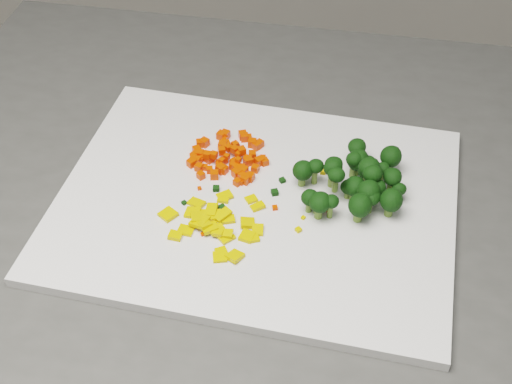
# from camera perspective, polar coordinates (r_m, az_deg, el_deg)

# --- Properties ---
(cutting_board) EXTENTS (0.51, 0.42, 0.01)m
(cutting_board) POSITION_cam_1_polar(r_m,az_deg,el_deg) (0.84, 0.00, -0.80)
(cutting_board) COLOR silver
(cutting_board) RESTS_ON counter_block
(carrot_pile) EXTENTS (0.10, 0.10, 0.03)m
(carrot_pile) POSITION_cam_1_polar(r_m,az_deg,el_deg) (0.87, -2.43, 3.20)
(carrot_pile) COLOR #F12B02
(carrot_pile) RESTS_ON cutting_board
(pepper_pile) EXTENTS (0.12, 0.12, 0.02)m
(pepper_pile) POSITION_cam_1_polar(r_m,az_deg,el_deg) (0.80, -3.32, -2.15)
(pepper_pile) COLOR gold
(pepper_pile) RESTS_ON cutting_board
(broccoli_pile) EXTENTS (0.12, 0.12, 0.06)m
(broccoli_pile) POSITION_cam_1_polar(r_m,az_deg,el_deg) (0.83, 7.80, 1.43)
(broccoli_pile) COLOR black
(broccoli_pile) RESTS_ON cutting_board
(carrot_cube_0) EXTENTS (0.01, 0.01, 0.01)m
(carrot_cube_0) POSITION_cam_1_polar(r_m,az_deg,el_deg) (0.90, -4.15, 3.98)
(carrot_cube_0) COLOR #F12B02
(carrot_cube_0) RESTS_ON carrot_pile
(carrot_cube_1) EXTENTS (0.01, 0.01, 0.01)m
(carrot_cube_1) POSITION_cam_1_polar(r_m,az_deg,el_deg) (0.90, -4.16, 3.98)
(carrot_cube_1) COLOR #F12B02
(carrot_cube_1) RESTS_ON carrot_pile
(carrot_cube_2) EXTENTS (0.01, 0.01, 0.01)m
(carrot_cube_2) POSITION_cam_1_polar(r_m,az_deg,el_deg) (0.88, -4.48, 2.61)
(carrot_cube_2) COLOR #F12B02
(carrot_cube_2) RESTS_ON carrot_pile
(carrot_cube_3) EXTENTS (0.01, 0.01, 0.01)m
(carrot_cube_3) POSITION_cam_1_polar(r_m,az_deg,el_deg) (0.89, -4.24, 2.99)
(carrot_cube_3) COLOR #F12B02
(carrot_cube_3) RESTS_ON carrot_pile
(carrot_cube_4) EXTENTS (0.01, 0.01, 0.01)m
(carrot_cube_4) POSITION_cam_1_polar(r_m,az_deg,el_deg) (0.88, -2.76, 3.32)
(carrot_cube_4) COLOR #F12B02
(carrot_cube_4) RESTS_ON carrot_pile
(carrot_cube_5) EXTENTS (0.01, 0.01, 0.01)m
(carrot_cube_5) POSITION_cam_1_polar(r_m,az_deg,el_deg) (0.91, -2.67, 4.48)
(carrot_cube_5) COLOR #F12B02
(carrot_cube_5) RESTS_ON carrot_pile
(carrot_cube_6) EXTENTS (0.01, 0.01, 0.01)m
(carrot_cube_6) POSITION_cam_1_polar(r_m,az_deg,el_deg) (0.87, -2.36, 2.85)
(carrot_cube_6) COLOR #F12B02
(carrot_cube_6) RESTS_ON carrot_pile
(carrot_cube_7) EXTENTS (0.01, 0.01, 0.01)m
(carrot_cube_7) POSITION_cam_1_polar(r_m,az_deg,el_deg) (0.91, -0.92, 4.40)
(carrot_cube_7) COLOR #F12B02
(carrot_cube_7) RESTS_ON carrot_pile
(carrot_cube_8) EXTENTS (0.01, 0.01, 0.01)m
(carrot_cube_8) POSITION_cam_1_polar(r_m,az_deg,el_deg) (0.87, -0.54, 2.48)
(carrot_cube_8) COLOR #F12B02
(carrot_cube_8) RESTS_ON carrot_pile
(carrot_cube_9) EXTENTS (0.01, 0.01, 0.01)m
(carrot_cube_9) POSITION_cam_1_polar(r_m,az_deg,el_deg) (0.88, -5.20, 2.30)
(carrot_cube_9) COLOR #F12B02
(carrot_cube_9) RESTS_ON carrot_pile
(carrot_cube_10) EXTENTS (0.01, 0.01, 0.01)m
(carrot_cube_10) POSITION_cam_1_polar(r_m,az_deg,el_deg) (0.90, 0.05, 3.71)
(carrot_cube_10) COLOR #F12B02
(carrot_cube_10) RESTS_ON carrot_pile
(carrot_cube_11) EXTENTS (0.01, 0.01, 0.01)m
(carrot_cube_11) POSITION_cam_1_polar(r_m,az_deg,el_deg) (0.87, -1.77, 2.12)
(carrot_cube_11) COLOR #F12B02
(carrot_cube_11) RESTS_ON carrot_pile
(carrot_cube_12) EXTENTS (0.01, 0.01, 0.01)m
(carrot_cube_12) POSITION_cam_1_polar(r_m,az_deg,el_deg) (0.91, -0.60, 4.36)
(carrot_cube_12) COLOR #F12B02
(carrot_cube_12) RESTS_ON carrot_pile
(carrot_cube_13) EXTENTS (0.01, 0.01, 0.01)m
(carrot_cube_13) POSITION_cam_1_polar(r_m,az_deg,el_deg) (0.90, -4.50, 3.90)
(carrot_cube_13) COLOR #F12B02
(carrot_cube_13) RESTS_ON carrot_pile
(carrot_cube_14) EXTENTS (0.01, 0.01, 0.01)m
(carrot_cube_14) POSITION_cam_1_polar(r_m,az_deg,el_deg) (0.87, -4.58, 1.98)
(carrot_cube_14) COLOR #F12B02
(carrot_cube_14) RESTS_ON carrot_pile
(carrot_cube_15) EXTENTS (0.01, 0.01, 0.01)m
(carrot_cube_15) POSITION_cam_1_polar(r_m,az_deg,el_deg) (0.87, -1.42, 3.04)
(carrot_cube_15) COLOR #F12B02
(carrot_cube_15) RESTS_ON carrot_pile
(carrot_cube_16) EXTENTS (0.01, 0.01, 0.01)m
(carrot_cube_16) POSITION_cam_1_polar(r_m,az_deg,el_deg) (0.86, -3.35, 1.38)
(carrot_cube_16) COLOR #F12B02
(carrot_cube_16) RESTS_ON carrot_pile
(carrot_cube_17) EXTENTS (0.01, 0.01, 0.01)m
(carrot_cube_17) POSITION_cam_1_polar(r_m,az_deg,el_deg) (0.90, -0.30, 3.94)
(carrot_cube_17) COLOR #F12B02
(carrot_cube_17) RESTS_ON carrot_pile
(carrot_cube_18) EXTENTS (0.01, 0.01, 0.01)m
(carrot_cube_18) POSITION_cam_1_polar(r_m,az_deg,el_deg) (0.86, -4.44, 1.33)
(carrot_cube_18) COLOR #F12B02
(carrot_cube_18) RESTS_ON carrot_pile
(carrot_cube_19) EXTENTS (0.01, 0.01, 0.01)m
(carrot_cube_19) POSITION_cam_1_polar(r_m,az_deg,el_deg) (0.88, -0.66, 2.58)
(carrot_cube_19) COLOR #F12B02
(carrot_cube_19) RESTS_ON carrot_pile
(carrot_cube_20) EXTENTS (0.01, 0.01, 0.01)m
(carrot_cube_20) POSITION_cam_1_polar(r_m,az_deg,el_deg) (0.86, -0.06, 1.89)
(carrot_cube_20) COLOR #F12B02
(carrot_cube_20) RESTS_ON carrot_pile
(carrot_cube_21) EXTENTS (0.01, 0.01, 0.01)m
(carrot_cube_21) POSITION_cam_1_polar(r_m,az_deg,el_deg) (0.87, -3.72, 1.78)
(carrot_cube_21) COLOR #F12B02
(carrot_cube_21) RESTS_ON carrot_pile
(carrot_cube_22) EXTENTS (0.01, 0.01, 0.01)m
(carrot_cube_22) POSITION_cam_1_polar(r_m,az_deg,el_deg) (0.91, -2.60, 4.00)
(carrot_cube_22) COLOR #F12B02
(carrot_cube_22) RESTS_ON carrot_pile
(carrot_cube_23) EXTENTS (0.01, 0.01, 0.01)m
(carrot_cube_23) POSITION_cam_1_polar(r_m,az_deg,el_deg) (0.88, -1.72, 3.41)
(carrot_cube_23) COLOR #F12B02
(carrot_cube_23) RESTS_ON carrot_pile
(carrot_cube_24) EXTENTS (0.01, 0.01, 0.01)m
(carrot_cube_24) POSITION_cam_1_polar(r_m,az_deg,el_deg) (0.89, -4.54, 3.06)
(carrot_cube_24) COLOR #F12B02
(carrot_cube_24) RESTS_ON carrot_pile
(carrot_cube_25) EXTENTS (0.01, 0.01, 0.01)m
(carrot_cube_25) POSITION_cam_1_polar(r_m,az_deg,el_deg) (0.87, -2.99, 2.31)
(carrot_cube_25) COLOR #F12B02
(carrot_cube_25) RESTS_ON carrot_pile
(carrot_cube_26) EXTENTS (0.01, 0.01, 0.01)m
(carrot_cube_26) POSITION_cam_1_polar(r_m,az_deg,el_deg) (0.87, -4.11, 1.98)
(carrot_cube_26) COLOR #F12B02
(carrot_cube_26) RESTS_ON carrot_pile
(carrot_cube_27) EXTENTS (0.01, 0.01, 0.01)m
(carrot_cube_27) POSITION_cam_1_polar(r_m,az_deg,el_deg) (0.88, -5.12, 2.41)
(carrot_cube_27) COLOR #F12B02
(carrot_cube_27) RESTS_ON carrot_pile
(carrot_cube_28) EXTENTS (0.01, 0.01, 0.01)m
(carrot_cube_28) POSITION_cam_1_polar(r_m,az_deg,el_deg) (0.88, -5.05, 2.78)
(carrot_cube_28) COLOR #F12B02
(carrot_cube_28) RESTS_ON carrot_pile
(carrot_cube_29) EXTENTS (0.01, 0.01, 0.01)m
(carrot_cube_29) POSITION_cam_1_polar(r_m,az_deg,el_deg) (0.86, -1.54, 1.90)
(carrot_cube_29) COLOR #F12B02
(carrot_cube_29) RESTS_ON carrot_pile
(carrot_cube_30) EXTENTS (0.01, 0.01, 0.01)m
(carrot_cube_30) POSITION_cam_1_polar(r_m,az_deg,el_deg) (0.87, -1.42, 1.94)
(carrot_cube_30) COLOR #F12B02
(carrot_cube_30) RESTS_ON carrot_pile
(carrot_cube_31) EXTENTS (0.01, 0.01, 0.01)m
(carrot_cube_31) POSITION_cam_1_polar(r_m,az_deg,el_deg) (0.88, -2.58, 2.51)
(carrot_cube_31) COLOR #F12B02
(carrot_cube_31) RESTS_ON carrot_pile
(carrot_cube_32) EXTENTS (0.01, 0.01, 0.01)m
(carrot_cube_32) POSITION_cam_1_polar(r_m,az_deg,el_deg) (0.90, -2.35, 3.86)
(carrot_cube_32) COLOR #F12B02
(carrot_cube_32) RESTS_ON carrot_pile
(carrot_cube_33) EXTENTS (0.01, 0.01, 0.01)m
(carrot_cube_33) POSITION_cam_1_polar(r_m,az_deg,el_deg) (0.89, -4.77, 3.37)
(carrot_cube_33) COLOR #F12B02
(carrot_cube_33) RESTS_ON carrot_pile
(carrot_cube_34) EXTENTS (0.01, 0.01, 0.01)m
(carrot_cube_34) POSITION_cam_1_polar(r_m,az_deg,el_deg) (0.88, -3.78, 2.71)
(carrot_cube_34) COLOR #F12B02
(carrot_cube_34) RESTS_ON carrot_pile
(carrot_cube_35) EXTENTS (0.01, 0.01, 0.01)m
(carrot_cube_35) POSITION_cam_1_polar(r_m,az_deg,el_deg) (0.89, -1.73, 3.51)
(carrot_cube_35) COLOR #F12B02
(carrot_cube_35) RESTS_ON carrot_pile
(carrot_cube_36) EXTENTS (0.01, 0.01, 0.01)m
(carrot_cube_36) POSITION_cam_1_polar(r_m,az_deg,el_deg) (0.87, -3.92, 2.97)
(carrot_cube_36) COLOR #F12B02
(carrot_cube_36) RESTS_ON carrot_pile
(carrot_cube_37) EXTENTS (0.01, 0.01, 0.01)m
(carrot_cube_37) POSITION_cam_1_polar(r_m,az_deg,el_deg) (0.90, 0.28, 3.88)
(carrot_cube_37) COLOR #F12B02
(carrot_cube_37) RESTS_ON carrot_pile
(carrot_cube_38) EXTENTS (0.01, 0.01, 0.01)m
(carrot_cube_38) POSITION_cam_1_polar(r_m,az_deg,el_deg) (0.88, -4.76, 2.53)
(carrot_cube_38) COLOR #F12B02
(carrot_cube_38) RESTS_ON carrot_pile
(carrot_cube_39) EXTENTS (0.01, 0.01, 0.01)m
(carrot_cube_39) POSITION_cam_1_polar(r_m,az_deg,el_deg) (0.85, -0.50, 1.22)
(carrot_cube_39) COLOR #F12B02
(carrot_cube_39) RESTS_ON carrot_pile
(carrot_cube_40) EXTENTS (0.01, 0.01, 0.01)m
(carrot_cube_40) POSITION_cam_1_polar(r_m,az_deg,el_deg) (0.88, 0.56, 2.71)
(carrot_cube_40) COLOR #F12B02
(carrot_cube_40) RESTS_ON carrot_pile
(carrot_cube_41) EXTENTS (0.01, 0.01, 0.01)m
(carrot_cube_41) POSITION_cam_1_polar(r_m,az_deg,el_deg) (0.91, -1.06, 4.57)
(carrot_cube_41) COLOR #F12B02
(carrot_cube_41) RESTS_ON carrot_pile
(carrot_cube_42) EXTENTS (0.01, 0.01, 0.01)m
(carrot_cube_42) POSITION_cam_1_polar(r_m,az_deg,el_deg) (0.89, -4.90, 2.97)
(carrot_cube_42) COLOR #F12B02
(carrot_cube_42) RESTS_ON carrot_pile
(carrot_cube_43) EXTENTS (0.01, 0.01, 0.01)m
(carrot_cube_43) POSITION_cam_1_polar(r_m,az_deg,el_deg) (0.86, -1.03, 1.72)
(carrot_cube_43) COLOR #F12B02
(carrot_cube_43) RESTS_ON carrot_pile
(carrot_cube_44) EXTENTS (0.01, 0.01, 0.01)m
(carrot_cube_44) POSITION_cam_1_polar(r_m,az_deg,el_deg) (0.87, -1.08, 2.02)
(carrot_cube_44) COLOR #F12B02
(carrot_cube_44) RESTS_ON carrot_pile
(carrot_cube_45) EXTENTS (0.01, 0.01, 0.01)m
(carrot_cube_45) POSITION_cam_1_polar(r_m,az_deg,el_deg) (0.86, -2.82, 1.87)
(carrot_cube_45) COLOR #F12B02
(carrot_cube_45) RESTS_ON carrot_pile
(carrot_cube_46) EXTENTS (0.01, 0.01, 0.01)m
(carrot_cube_46) POSITION_cam_1_polar(r_m,az_deg,el_deg) (0.91, -2.79, 4.55)
(carrot_cube_46) COLOR #F12B02
(carrot_cube_46) RESTS_ON carrot_pile
(carrot_cube_47) EXTENTS (0.01, 0.01, 0.01)m
(carrot_cube_47) POSITION_cam_1_polar(r_m,az_deg,el_deg) (0.86, -1.44, 2.56)
(carrot_cube_47) COLOR #F12B02
(carrot_cube_47) RESTS_ON carrot_pile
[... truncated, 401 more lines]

